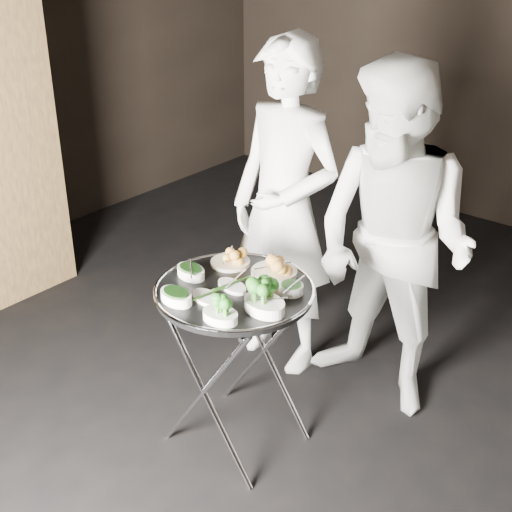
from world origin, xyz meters
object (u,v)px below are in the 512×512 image
Objects in this scene: tray_stand at (236,360)px; serving_tray at (234,291)px; waiter_right at (393,245)px; waiter_left at (285,210)px.

serving_tray is at bearing 116.57° from tray_stand.
waiter_right is at bearing 64.50° from serving_tray.
tray_stand is at bearing -63.43° from serving_tray.
waiter_left reaches higher than waiter_right.
tray_stand is 0.45× the size of waiter_left.
waiter_left is (-0.27, 0.72, 0.45)m from tray_stand.
serving_tray is 0.39× the size of waiter_left.
serving_tray is 0.77m from waiter_left.
waiter_left is (-0.27, 0.72, 0.08)m from serving_tray.
waiter_left is at bearing 110.67° from tray_stand.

